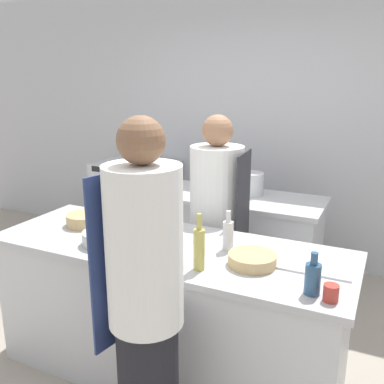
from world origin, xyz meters
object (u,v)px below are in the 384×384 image
Objects in this scene: chef_at_stove at (216,225)px; bowl_ceramic_blue at (85,220)px; bottle_olive_oil at (172,227)px; bottle_sauce at (228,234)px; bottle_vinegar at (112,205)px; oven_range at (137,205)px; bottle_cooking_oil at (199,248)px; bowl_mixing_large at (252,260)px; stockpot at (251,184)px; bottle_wine at (313,278)px; cup at (331,293)px; bowl_wooden_salad at (104,238)px; chef_at_prep_near at (146,307)px; bowl_prep_small at (125,226)px.

chef_at_stove reaches higher than bowl_ceramic_blue.
bottle_olive_oil is 1.14× the size of bottle_sauce.
chef_at_stove is at bearing 38.42° from bottle_vinegar.
bottle_olive_oil is at bearing -51.64° from oven_range.
bowl_mixing_large is at bearing 35.39° from bottle_cooking_oil.
chef_at_stove is 7.36× the size of stockpot.
bottle_wine is 0.11m from cup.
bowl_wooden_salad is at bearing 175.02° from cup.
oven_range is 1.60m from stockpot.
chef_at_prep_near is 1.99m from stockpot.
bottle_wine is 1.35m from bowl_prep_small.
bottle_olive_oil is at bearing -7.05° from chef_at_stove.
bottle_olive_oil is 0.56m from bowl_mixing_large.
cup is at bearing -52.77° from chef_at_prep_near.
stockpot is (-0.46, 1.38, 0.07)m from bowl_mixing_large.
chef_at_prep_near reaches higher than chef_at_stove.
bottle_sauce is 1.31× the size of bowl_prep_small.
bowl_prep_small is at bearing 154.59° from bottle_cooking_oil.
oven_range is 0.60× the size of chef_at_stove.
bottle_wine is (1.47, -0.45, -0.04)m from bottle_vinegar.
bottle_olive_oil is 1.04m from cup.
bottle_vinegar reaches higher than cup.
oven_range is 3.12× the size of bottle_cooking_oil.
chef_at_stove reaches higher than bottle_olive_oil.
bottle_wine is 1.64m from bowl_ceramic_blue.
chef_at_prep_near is at bearing -39.83° from bowl_wooden_salad.
bottle_cooking_oil is (0.30, -0.25, 0.01)m from bottle_olive_oil.
bottle_vinegar reaches higher than bottle_wine.
bowl_wooden_salad reaches higher than bowl_mixing_large.
bottle_vinegar is 0.98m from bottle_cooking_oil.
bottle_olive_oil is at bearing -17.51° from bottle_vinegar.
stockpot is (0.06, 0.64, 0.18)m from chef_at_stove.
bowl_ceramic_blue is 1.14× the size of stockpot.
chef_at_prep_near reaches higher than cup.
bowl_mixing_large is 1.20× the size of stockpot.
bowl_mixing_large is (0.51, -0.74, 0.12)m from chef_at_stove.
bottle_olive_oil is at bearing 25.21° from bowl_wooden_salad.
oven_range is 1.82m from bottle_vinegar.
bowl_wooden_salad is (0.20, -0.36, -0.09)m from bottle_vinegar.
bottle_sauce reaches higher than bowl_prep_small.
bottle_sauce is 0.77m from bowl_wooden_salad.
bottle_cooking_oil is 0.32m from bottle_sauce.
chef_at_prep_near reaches higher than bowl_wooden_salad.
bowl_mixing_large is 3.29× the size of cup.
bowl_prep_small is (-1.30, 0.35, -0.05)m from bottle_wine.
bowl_mixing_large is 0.93m from bowl_wooden_salad.
chef_at_prep_near is at bearing -153.10° from cup.
chef_at_prep_near is 0.68m from bowl_mixing_large.
chef_at_stove is 6.18× the size of bowl_wooden_salad.
bowl_ceramic_blue and bowl_wooden_salad have the same top height.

